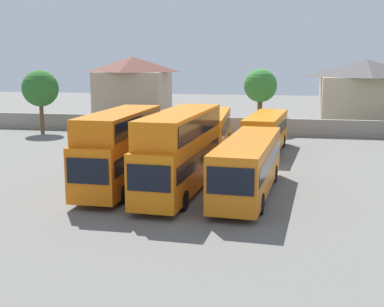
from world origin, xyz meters
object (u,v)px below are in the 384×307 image
at_px(bus_2, 181,147).
at_px(bus_6, 266,131).
at_px(tree_behind_wall, 40,89).
at_px(bus_5, 212,129).
at_px(house_terrace_centre, 365,94).
at_px(bus_4, 177,127).
at_px(house_terrace_left, 133,89).
at_px(bus_1, 120,146).
at_px(tree_left_of_lot, 260,86).
at_px(bus_3, 248,163).

height_order(bus_2, bus_6, bus_2).
bearing_deg(tree_behind_wall, bus_5, -19.99).
relative_size(bus_2, house_terrace_centre, 1.14).
relative_size(bus_4, house_terrace_left, 1.31).
xyz_separation_m(bus_1, bus_4, (0.29, 14.29, -0.70)).
bearing_deg(bus_4, house_terrace_left, -149.98).
relative_size(bus_5, tree_behind_wall, 1.79).
distance_m(bus_2, tree_left_of_lot, 27.38).
distance_m(bus_4, tree_behind_wall, 18.41).
bearing_deg(bus_5, bus_2, -2.07).
bearing_deg(tree_left_of_lot, house_terrace_centre, 24.46).
bearing_deg(bus_5, house_terrace_centre, 136.61).
xyz_separation_m(bus_5, house_terrace_left, (-12.95, 18.32, 2.29)).
xyz_separation_m(bus_2, house_terrace_left, (-13.33, 32.72, 1.49)).
height_order(bus_6, tree_left_of_lot, tree_left_of_lot).
xyz_separation_m(bus_1, bus_5, (3.42, 14.36, -0.77)).
bearing_deg(bus_4, tree_left_of_lot, 154.94).
bearing_deg(tree_behind_wall, bus_1, -52.76).
bearing_deg(bus_6, bus_4, -84.04).
bearing_deg(bus_1, bus_4, 178.79).
xyz_separation_m(bus_4, tree_behind_wall, (-16.68, 7.27, 2.82)).
relative_size(house_terrace_left, tree_behind_wall, 1.30).
distance_m(bus_4, house_terrace_left, 20.96).
height_order(bus_4, tree_behind_wall, tree_behind_wall).
relative_size(house_terrace_left, tree_left_of_lot, 1.28).
xyz_separation_m(bus_2, bus_6, (4.32, 14.48, -0.85)).
bearing_deg(bus_2, tree_left_of_lot, 176.67).
height_order(bus_3, bus_4, bus_4).
height_order(bus_5, tree_behind_wall, tree_behind_wall).
distance_m(bus_4, house_terrace_centre, 25.70).
bearing_deg(bus_6, tree_behind_wall, -101.31).
bearing_deg(bus_2, bus_3, 93.76).
bearing_deg(bus_3, house_terrace_left, -148.39).
relative_size(bus_1, house_terrace_left, 1.15).
bearing_deg(house_terrace_left, bus_2, -67.84).
xyz_separation_m(bus_2, tree_behind_wall, (-20.18, 21.61, 2.09)).
xyz_separation_m(bus_1, tree_behind_wall, (-16.39, 21.56, 2.12)).
distance_m(bus_5, tree_left_of_lot, 13.51).
height_order(bus_5, house_terrace_left, house_terrace_left).
distance_m(bus_2, bus_5, 14.43).
bearing_deg(bus_3, bus_4, -148.58).
relative_size(bus_2, tree_left_of_lot, 1.70).
relative_size(bus_6, house_terrace_centre, 1.03).
bearing_deg(bus_1, tree_behind_wall, -142.81).
height_order(bus_1, bus_4, bus_1).
bearing_deg(bus_5, bus_1, -16.95).
xyz_separation_m(bus_5, house_terrace_centre, (15.03, 18.01, 2.12)).
height_order(bus_1, bus_3, bus_1).
bearing_deg(bus_2, house_terrace_centre, 158.65).
height_order(bus_1, bus_6, bus_1).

